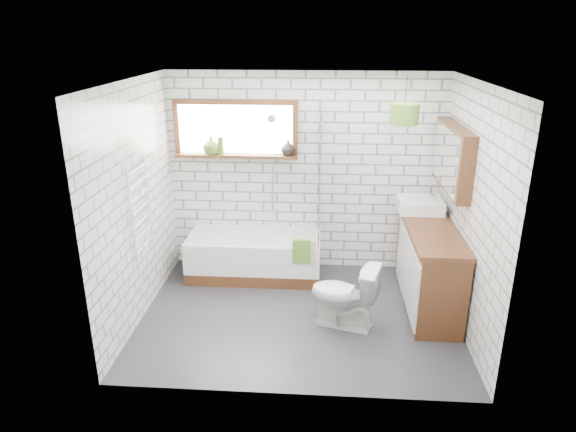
# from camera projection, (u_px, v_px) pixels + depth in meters

# --- Properties ---
(floor) EXTENTS (3.40, 2.60, 0.01)m
(floor) POSITION_uv_depth(u_px,v_px,m) (299.00, 315.00, 5.64)
(floor) COLOR #27272B
(floor) RESTS_ON ground
(ceiling) EXTENTS (3.40, 2.60, 0.01)m
(ceiling) POSITION_uv_depth(u_px,v_px,m) (301.00, 81.00, 4.78)
(ceiling) COLOR white
(ceiling) RESTS_ON ground
(wall_back) EXTENTS (3.40, 0.01, 2.50)m
(wall_back) POSITION_uv_depth(u_px,v_px,m) (305.00, 174.00, 6.43)
(wall_back) COLOR white
(wall_back) RESTS_ON ground
(wall_front) EXTENTS (3.40, 0.01, 2.50)m
(wall_front) POSITION_uv_depth(u_px,v_px,m) (291.00, 263.00, 3.99)
(wall_front) COLOR white
(wall_front) RESTS_ON ground
(wall_left) EXTENTS (0.01, 2.60, 2.50)m
(wall_left) POSITION_uv_depth(u_px,v_px,m) (136.00, 204.00, 5.32)
(wall_left) COLOR white
(wall_left) RESTS_ON ground
(wall_right) EXTENTS (0.01, 2.60, 2.50)m
(wall_right) POSITION_uv_depth(u_px,v_px,m) (471.00, 212.00, 5.10)
(wall_right) COLOR white
(wall_right) RESTS_ON ground
(window) EXTENTS (1.52, 0.16, 0.68)m
(window) POSITION_uv_depth(u_px,v_px,m) (236.00, 130.00, 6.26)
(window) COLOR #3B1F10
(window) RESTS_ON wall_back
(towel_radiator) EXTENTS (0.06, 0.52, 1.00)m
(towel_radiator) POSITION_uv_depth(u_px,v_px,m) (140.00, 209.00, 5.34)
(towel_radiator) COLOR white
(towel_radiator) RESTS_ON wall_left
(mirror_cabinet) EXTENTS (0.16, 1.20, 0.70)m
(mirror_cabinet) POSITION_uv_depth(u_px,v_px,m) (453.00, 158.00, 5.53)
(mirror_cabinet) COLOR #3B1F10
(mirror_cabinet) RESTS_ON wall_right
(shower_riser) EXTENTS (0.02, 0.02, 1.30)m
(shower_riser) POSITION_uv_depth(u_px,v_px,m) (273.00, 166.00, 6.38)
(shower_riser) COLOR silver
(shower_riser) RESTS_ON wall_back
(bathtub) EXTENTS (1.65, 0.73, 0.53)m
(bathtub) POSITION_uv_depth(u_px,v_px,m) (254.00, 256.00, 6.47)
(bathtub) COLOR white
(bathtub) RESTS_ON floor
(shower_screen) EXTENTS (0.02, 0.72, 1.50)m
(shower_screen) POSITION_uv_depth(u_px,v_px,m) (320.00, 179.00, 6.06)
(shower_screen) COLOR white
(shower_screen) RESTS_ON bathtub
(towel_green) EXTENTS (0.21, 0.06, 0.29)m
(towel_green) POSITION_uv_depth(u_px,v_px,m) (302.00, 251.00, 6.00)
(towel_green) COLOR #487422
(towel_green) RESTS_ON bathtub
(towel_beige) EXTENTS (0.20, 0.05, 0.26)m
(towel_beige) POSITION_uv_depth(u_px,v_px,m) (307.00, 251.00, 6.00)
(towel_beige) COLOR tan
(towel_beige) RESTS_ON bathtub
(vanity) EXTENTS (0.53, 1.63, 0.93)m
(vanity) POSITION_uv_depth(u_px,v_px,m) (429.00, 265.00, 5.75)
(vanity) COLOR #3B1F10
(vanity) RESTS_ON floor
(basin) EXTENTS (0.51, 0.44, 0.15)m
(basin) POSITION_uv_depth(u_px,v_px,m) (420.00, 205.00, 6.03)
(basin) COLOR white
(basin) RESTS_ON vanity
(tap) EXTENTS (0.03, 0.03, 0.16)m
(tap) POSITION_uv_depth(u_px,v_px,m) (434.00, 201.00, 6.00)
(tap) COLOR silver
(tap) RESTS_ON vanity
(toilet) EXTENTS (0.59, 0.79, 0.72)m
(toilet) POSITION_uv_depth(u_px,v_px,m) (344.00, 295.00, 5.33)
(toilet) COLOR white
(toilet) RESTS_ON floor
(vase_olive) EXTENTS (0.24, 0.24, 0.22)m
(vase_olive) POSITION_uv_depth(u_px,v_px,m) (211.00, 147.00, 6.32)
(vase_olive) COLOR #4F7925
(vase_olive) RESTS_ON window
(vase_dark) EXTENTS (0.24, 0.24, 0.19)m
(vase_dark) POSITION_uv_depth(u_px,v_px,m) (288.00, 149.00, 6.26)
(vase_dark) COLOR black
(vase_dark) RESTS_ON window
(bottle) EXTENTS (0.09, 0.09, 0.21)m
(bottle) POSITION_uv_depth(u_px,v_px,m) (221.00, 147.00, 6.31)
(bottle) COLOR #4F7925
(bottle) RESTS_ON window
(pendant) EXTENTS (0.31, 0.31, 0.23)m
(pendant) POSITION_uv_depth(u_px,v_px,m) (404.00, 114.00, 5.50)
(pendant) COLOR #487422
(pendant) RESTS_ON ceiling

